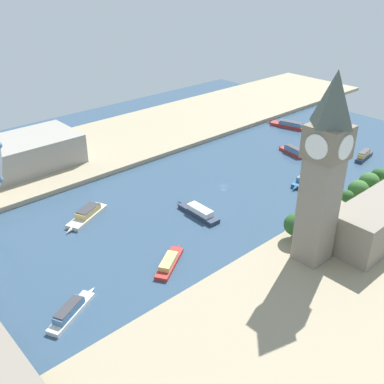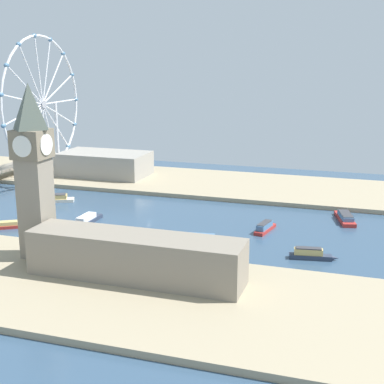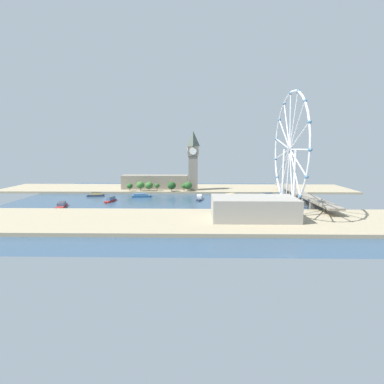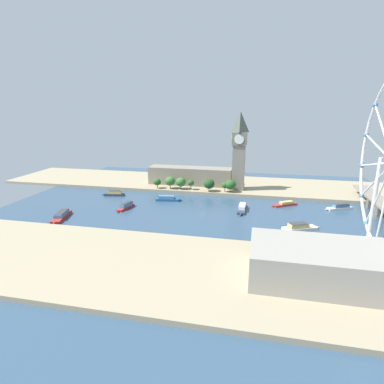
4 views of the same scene
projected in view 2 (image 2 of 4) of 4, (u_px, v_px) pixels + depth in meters
The scene contains 15 objects.
ground_plane at pixel (149, 221), 341.13m from camera, with size 377.48×377.48×0.00m, color #334C66.
riverbank_left at pixel (61, 283), 244.97m from camera, with size 90.00×520.00×3.00m, color tan.
riverbank_right at pixel (199, 183), 436.57m from camera, with size 90.00×520.00×3.00m, color tan.
clock_tower at pixel (34, 169), 263.54m from camera, with size 16.29×16.29×84.51m.
parliament_block at pixel (135, 257), 244.14m from camera, with size 22.00×97.76×20.28m, color gray.
tree_row_embankment at pixel (133, 240), 272.30m from camera, with size 14.46×92.40×13.72m.
ferris_wheel at pixel (43, 105), 429.20m from camera, with size 106.80×3.20×112.39m.
riverside_hall at pixel (104, 164), 455.88m from camera, with size 40.57×71.59×18.91m, color gray.
tour_boat_0 at pixel (311, 254), 277.40m from camera, with size 8.27×25.08×5.99m.
tour_boat_1 at pixel (8, 225), 327.43m from camera, with size 18.22×26.14×4.13m.
tour_boat_2 at pixel (54, 199), 385.61m from camera, with size 18.45×30.80×5.58m.
tour_boat_3 at pixel (198, 239), 300.63m from camera, with size 9.93×27.81×5.22m.
tour_boat_4 at pixel (345, 217), 341.49m from camera, with size 35.21×15.01×5.28m.
tour_boat_6 at pixel (265, 227), 321.43m from camera, with size 25.61×9.57×5.56m.
tour_boat_7 at pixel (87, 220), 337.26m from camera, with size 31.57×7.24×5.28m.
Camera 2 is at (-302.76, -125.46, 99.97)m, focal length 51.69 mm.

